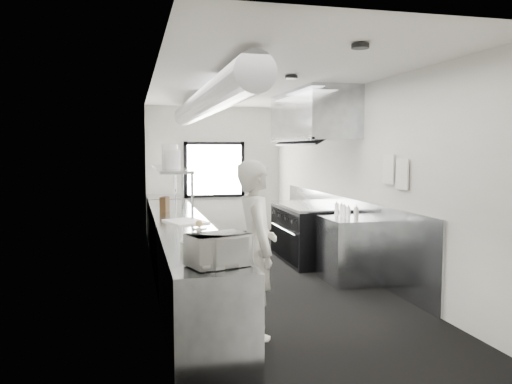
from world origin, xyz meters
TOP-DOWN VIEW (x-y plane):
  - floor at (0.00, 0.00)m, footprint 3.00×8.00m
  - ceiling at (0.00, 0.00)m, footprint 3.00×8.00m
  - wall_back at (0.00, 4.00)m, footprint 3.00×0.02m
  - wall_front at (0.00, -4.00)m, footprint 3.00×0.02m
  - wall_left at (-1.50, 0.00)m, footprint 0.02×8.00m
  - wall_right at (1.50, 0.00)m, footprint 0.02×8.00m
  - wall_cladding at (1.48, 0.30)m, footprint 0.03×5.50m
  - hvac_duct at (-0.70, 0.40)m, footprint 0.40×6.40m
  - service_window at (0.00, 3.96)m, footprint 1.36×0.05m
  - exhaust_hood at (1.10, 0.70)m, footprint 0.81×2.20m
  - prep_counter at (-1.15, -0.50)m, footprint 0.70×6.00m
  - pass_shelf at (-1.19, 1.00)m, footprint 0.45×3.00m
  - range at (1.04, 0.70)m, footprint 0.88×1.60m
  - bottle_station at (1.15, -0.70)m, footprint 0.65×0.80m
  - far_work_table at (-1.15, 3.20)m, footprint 0.70×1.20m
  - notice_sheet_a at (1.47, -1.20)m, footprint 0.02×0.28m
  - notice_sheet_b at (1.47, -1.55)m, footprint 0.02×0.28m
  - line_cook at (-0.60, -2.40)m, footprint 0.42×0.64m
  - microwave at (-1.10, -3.14)m, footprint 0.53×0.47m
  - deli_tub_a at (-1.27, -2.61)m, footprint 0.17×0.17m
  - deli_tub_b at (-1.29, -2.54)m, footprint 0.19×0.19m
  - newspaper at (-0.95, -1.91)m, footprint 0.29×0.36m
  - small_plate at (-1.00, -1.13)m, footprint 0.22×0.22m
  - pastry at (-1.00, -1.13)m, footprint 0.09×0.09m
  - cutting_board at (-1.11, -0.57)m, footprint 0.60×0.69m
  - knife_block at (-1.31, 0.63)m, footprint 0.17×0.23m
  - plate_stack_a at (-1.20, 0.33)m, footprint 0.29×0.29m
  - plate_stack_b at (-1.22, 0.60)m, footprint 0.28×0.28m
  - plate_stack_c at (-1.18, 1.25)m, footprint 0.33×0.33m
  - plate_stack_d at (-1.17, 1.67)m, footprint 0.23×0.23m
  - squeeze_bottle_a at (1.10, -1.05)m, footprint 0.07×0.07m
  - squeeze_bottle_b at (1.08, -0.84)m, footprint 0.07×0.07m
  - squeeze_bottle_c at (1.09, -0.69)m, footprint 0.07×0.07m
  - squeeze_bottle_d at (1.11, -0.54)m, footprint 0.07×0.07m
  - squeeze_bottle_e at (1.08, -0.42)m, footprint 0.08×0.08m

SIDE VIEW (x-z plane):
  - floor at x=0.00m, z-range -0.01..0.01m
  - prep_counter at x=-1.15m, z-range 0.00..0.90m
  - bottle_station at x=1.15m, z-range 0.00..0.90m
  - far_work_table at x=-1.15m, z-range 0.00..0.90m
  - range at x=1.04m, z-range 0.00..0.94m
  - wall_cladding at x=1.48m, z-range 0.00..1.10m
  - line_cook at x=-0.60m, z-range 0.00..1.76m
  - newspaper at x=-0.95m, z-range 0.90..0.91m
  - small_plate at x=-1.00m, z-range 0.90..0.92m
  - cutting_board at x=-1.11m, z-range 0.90..0.92m
  - deli_tub_a at x=-1.27m, z-range 0.90..0.99m
  - deli_tub_b at x=-1.29m, z-range 0.90..1.00m
  - pastry at x=-1.00m, z-range 0.92..1.00m
  - squeeze_bottle_c at x=1.09m, z-range 0.90..1.07m
  - squeeze_bottle_b at x=1.08m, z-range 0.90..1.07m
  - squeeze_bottle_d at x=1.11m, z-range 0.90..1.08m
  - squeeze_bottle_e at x=1.08m, z-range 0.90..1.08m
  - squeeze_bottle_a at x=1.10m, z-range 0.90..1.09m
  - knife_block at x=-1.31m, z-range 0.90..1.13m
  - microwave at x=-1.10m, z-range 0.90..1.17m
  - service_window at x=0.00m, z-range 0.77..2.02m
  - wall_back at x=0.00m, z-range 0.00..2.80m
  - wall_front at x=0.00m, z-range 0.00..2.80m
  - wall_left at x=-1.50m, z-range 0.00..2.80m
  - wall_right at x=1.50m, z-range 0.00..2.80m
  - pass_shelf at x=-1.19m, z-range 1.20..1.88m
  - notice_sheet_b at x=1.47m, z-range 1.36..1.74m
  - notice_sheet_a at x=1.47m, z-range 1.41..1.79m
  - plate_stack_a at x=-1.20m, z-range 1.57..1.84m
  - plate_stack_b at x=-1.22m, z-range 1.57..1.87m
  - plate_stack_d at x=-1.17m, z-range 1.57..1.90m
  - plate_stack_c at x=-1.18m, z-range 1.57..1.94m
  - exhaust_hood at x=1.10m, z-range 1.95..2.83m
  - hvac_duct at x=-0.70m, z-range 2.35..2.75m
  - ceiling at x=0.00m, z-range 2.79..2.80m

